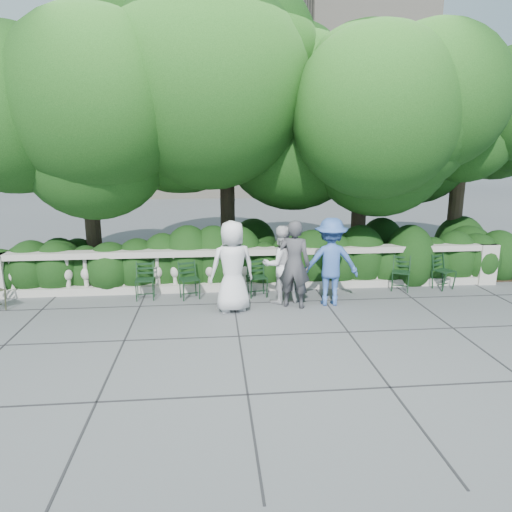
{
  "coord_description": "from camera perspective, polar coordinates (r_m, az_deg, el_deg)",
  "views": [
    {
      "loc": [
        -0.93,
        -8.58,
        3.23
      ],
      "look_at": [
        0.0,
        1.0,
        1.0
      ],
      "focal_mm": 32.0,
      "sensor_mm": 36.0,
      "label": 1
    }
  ],
  "objects": [
    {
      "name": "person_woman_grey",
      "position": [
        9.5,
        4.78,
        -1.02
      ],
      "size": [
        0.8,
        0.67,
        1.86
      ],
      "primitive_type": "imported",
      "rotation": [
        0.0,
        0.0,
        2.75
      ],
      "color": "#38383C",
      "rests_on": "ground"
    },
    {
      "name": "chair_b",
      "position": [
        10.36,
        -13.67,
        -5.5
      ],
      "size": [
        0.47,
        0.5,
        0.84
      ],
      "primitive_type": null,
      "rotation": [
        0.0,
        0.0,
        0.05
      ],
      "color": "black",
      "rests_on": "ground"
    },
    {
      "name": "person_businessman",
      "position": [
        9.24,
        -2.97,
        -1.32
      ],
      "size": [
        1.03,
        0.79,
        1.88
      ],
      "primitive_type": "imported",
      "rotation": [
        0.0,
        0.0,
        3.37
      ],
      "color": "silver",
      "rests_on": "ground"
    },
    {
      "name": "chair_a",
      "position": [
        10.23,
        -8.04,
        -5.5
      ],
      "size": [
        0.56,
        0.59,
        0.84
      ],
      "primitive_type": null,
      "rotation": [
        0.0,
        0.0,
        0.3
      ],
      "color": "black",
      "rests_on": "ground"
    },
    {
      "name": "chair_f",
      "position": [
        11.73,
        22.8,
        -3.99
      ],
      "size": [
        0.59,
        0.62,
        0.84
      ],
      "primitive_type": null,
      "rotation": [
        0.0,
        0.0,
        0.41
      ],
      "color": "black",
      "rests_on": "ground"
    },
    {
      "name": "chair_d",
      "position": [
        10.59,
        4.88,
        -4.75
      ],
      "size": [
        0.49,
        0.52,
        0.84
      ],
      "primitive_type": null,
      "rotation": [
        0.0,
        0.0,
        -0.1
      ],
      "color": "black",
      "rests_on": "ground"
    },
    {
      "name": "tree_canopy",
      "position": [
        11.9,
        2.37,
        16.56
      ],
      "size": [
        15.04,
        6.52,
        6.78
      ],
      "color": "#3F3023",
      "rests_on": "ground"
    },
    {
      "name": "chair_e",
      "position": [
        11.2,
        17.49,
        -4.34
      ],
      "size": [
        0.6,
        0.62,
        0.84
      ],
      "primitive_type": null,
      "rotation": [
        0.0,
        0.0,
        -0.44
      ],
      "color": "black",
      "rests_on": "ground"
    },
    {
      "name": "chair_c",
      "position": [
        10.27,
        0.36,
        -5.29
      ],
      "size": [
        0.5,
        0.54,
        0.84
      ],
      "primitive_type": null,
      "rotation": [
        0.0,
        0.0,
        0.14
      ],
      "color": "black",
      "rests_on": "ground"
    },
    {
      "name": "person_casual_man",
      "position": [
        9.81,
        3.11,
        -1.06
      ],
      "size": [
        0.94,
        0.8,
        1.69
      ],
      "primitive_type": "imported",
      "rotation": [
        0.0,
        0.0,
        3.37
      ],
      "color": "silver",
      "rests_on": "ground"
    },
    {
      "name": "shrub_hedge",
      "position": [
        12.06,
        -0.91,
        -2.49
      ],
      "size": [
        15.0,
        2.6,
        1.7
      ],
      "primitive_type": null,
      "color": "black",
      "rests_on": "ground"
    },
    {
      "name": "ground",
      "position": [
        9.22,
        0.6,
        -7.48
      ],
      "size": [
        90.0,
        90.0,
        0.0
      ],
      "primitive_type": "plane",
      "color": "#4B4E52",
      "rests_on": "ground"
    },
    {
      "name": "person_older_blue",
      "position": [
        9.76,
        9.28,
        -0.72
      ],
      "size": [
        1.26,
        0.78,
        1.87
      ],
      "primitive_type": "imported",
      "rotation": [
        0.0,
        0.0,
        3.07
      ],
      "color": "#34569E",
      "rests_on": "ground"
    },
    {
      "name": "balustrade",
      "position": [
        10.78,
        -0.41,
        -1.7
      ],
      "size": [
        12.0,
        0.44,
        1.0
      ],
      "color": "#9E998E",
      "rests_on": "ground"
    }
  ]
}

